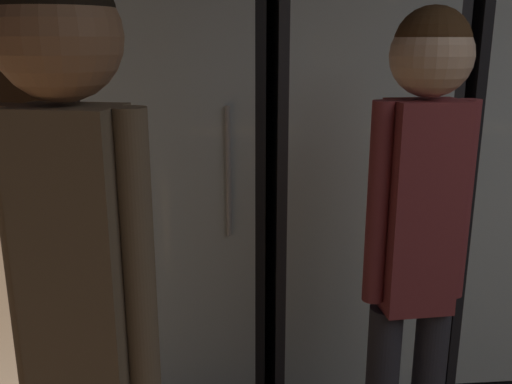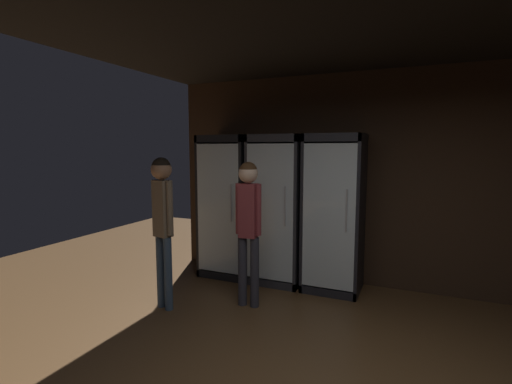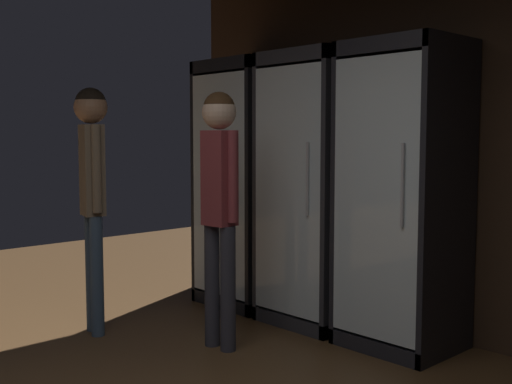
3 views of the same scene
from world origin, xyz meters
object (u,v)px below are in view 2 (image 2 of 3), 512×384
object	(u,v)px
cooler_center	(334,214)
shopper_far	(162,210)
cooler_left	(279,210)
shopper_near	(248,216)
cooler_far_left	(230,207)

from	to	relation	value
cooler_center	shopper_far	distance (m)	2.15
cooler_left	shopper_near	world-z (taller)	cooler_left
cooler_far_left	shopper_near	size ratio (longest dim) A/B	1.20
cooler_far_left	shopper_far	xyz separation A→B (m)	(-0.11, -1.39, 0.17)
cooler_left	cooler_far_left	bearing A→B (deg)	-179.96
shopper_far	cooler_far_left	bearing A→B (deg)	85.29
cooler_left	shopper_far	xyz separation A→B (m)	(-0.87, -1.39, 0.16)
cooler_left	cooler_center	xyz separation A→B (m)	(0.76, -0.00, -0.00)
cooler_left	shopper_near	xyz separation A→B (m)	(-0.02, -0.95, 0.08)
shopper_near	cooler_center	bearing A→B (deg)	50.54
cooler_far_left	shopper_near	bearing A→B (deg)	-52.30
cooler_far_left	cooler_left	size ratio (longest dim) A/B	1.00
cooler_far_left	cooler_left	xyz separation A→B (m)	(0.76, 0.00, 0.00)
cooler_left	cooler_center	world-z (taller)	same
cooler_far_left	cooler_center	xyz separation A→B (m)	(1.51, -0.00, 0.00)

